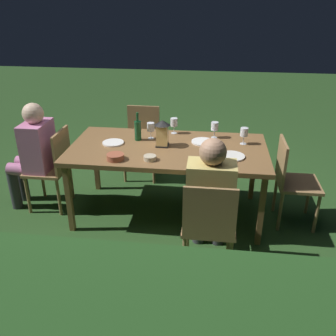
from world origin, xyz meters
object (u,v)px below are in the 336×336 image
at_px(person_in_mustard, 210,195).
at_px(chair_head_far, 53,165).
at_px(plate_b, 203,142).
at_px(lantern_centerpiece, 162,132).
at_px(wine_glass_c, 174,123).
at_px(chair_head_near, 291,179).
at_px(green_bottle_on_table, 138,130).
at_px(plate_c, 232,156).
at_px(bowl_bread, 150,158).
at_px(dining_table, 168,152).
at_px(plate_a, 113,143).
at_px(person_in_pink, 33,151).
at_px(bowl_olives, 115,157).
at_px(wine_glass_b, 151,128).
at_px(wine_glass_a, 244,133).
at_px(chair_side_left_b, 142,139).
at_px(chair_side_right_a, 209,224).
at_px(wine_glass_d, 215,127).

distance_m(person_in_mustard, chair_head_far, 1.79).
bearing_deg(plate_b, lantern_centerpiece, 19.97).
bearing_deg(wine_glass_c, chair_head_near, 161.47).
distance_m(green_bottle_on_table, plate_c, 1.00).
distance_m(plate_c, bowl_bread, 0.75).
bearing_deg(dining_table, green_bottle_on_table, -25.61).
relative_size(chair_head_far, plate_a, 4.06).
distance_m(lantern_centerpiece, plate_a, 0.52).
height_order(person_in_pink, bowl_olives, person_in_pink).
xyz_separation_m(person_in_mustard, wine_glass_c, (0.42, -1.10, 0.23)).
bearing_deg(wine_glass_b, lantern_centerpiece, 127.67).
distance_m(dining_table, plate_a, 0.56).
bearing_deg(chair_head_near, wine_glass_a, -20.62).
bearing_deg(chair_side_left_b, dining_table, 116.03).
height_order(person_in_mustard, bowl_bread, person_in_mustard).
xyz_separation_m(dining_table, plate_b, (-0.33, -0.17, 0.06)).
height_order(chair_side_left_b, wine_glass_b, wine_glass_b).
bearing_deg(plate_c, wine_glass_a, -109.95).
bearing_deg(plate_c, chair_head_far, -5.07).
bearing_deg(person_in_pink, person_in_mustard, 159.37).
xyz_separation_m(person_in_pink, wine_glass_a, (-2.14, -0.18, 0.23)).
bearing_deg(chair_side_right_a, bowl_bread, -45.42).
bearing_deg(person_in_pink, lantern_centerpiece, -178.81).
bearing_deg(lantern_centerpiece, wine_glass_b, -52.33).
xyz_separation_m(chair_side_right_a, chair_side_left_b, (0.87, -1.78, 0.00)).
bearing_deg(chair_head_near, dining_table, 0.00).
xyz_separation_m(chair_head_far, wine_glass_d, (-1.66, -0.32, 0.39)).
distance_m(chair_side_left_b, lantern_centerpiece, 1.03).
relative_size(person_in_pink, chair_head_near, 1.32).
bearing_deg(chair_side_left_b, lantern_centerpiece, 113.54).
height_order(wine_glass_a, bowl_bread, wine_glass_a).
distance_m(person_in_pink, bowl_bread, 1.33).
distance_m(wine_glass_a, plate_a, 1.31).
distance_m(person_in_mustard, bowl_olives, 0.94).
distance_m(chair_side_right_a, person_in_mustard, 0.25).
xyz_separation_m(lantern_centerpiece, bowl_bread, (0.06, 0.35, -0.13)).
distance_m(chair_side_left_b, plate_b, 1.09).
height_order(chair_side_right_a, person_in_pink, person_in_pink).
xyz_separation_m(chair_head_near, green_bottle_on_table, (1.54, -0.16, 0.38)).
xyz_separation_m(dining_table, chair_side_left_b, (0.43, -0.89, -0.22)).
relative_size(lantern_centerpiece, wine_glass_c, 1.57).
xyz_separation_m(green_bottle_on_table, bowl_olives, (0.11, 0.51, -0.08)).
distance_m(wine_glass_a, wine_glass_d, 0.32).
height_order(chair_side_right_a, wine_glass_d, wine_glass_d).
bearing_deg(dining_table, wine_glass_a, -166.27).
relative_size(person_in_mustard, wine_glass_c, 6.80).
relative_size(dining_table, chair_side_right_a, 2.22).
xyz_separation_m(chair_side_right_a, chair_head_far, (1.65, -0.89, 0.00)).
bearing_deg(wine_glass_a, plate_b, 1.32).
bearing_deg(wine_glass_d, wine_glass_c, -10.51).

